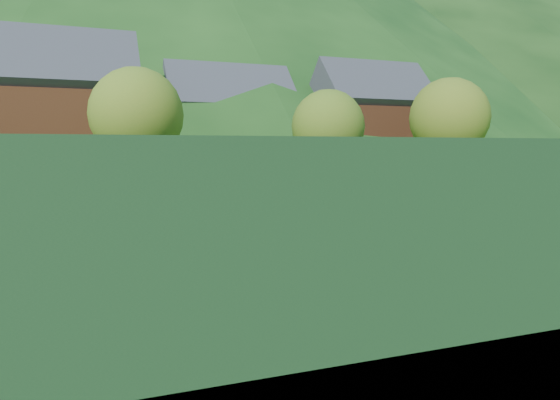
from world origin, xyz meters
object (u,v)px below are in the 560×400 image
object	(u,v)px
student_d	(447,200)
chalet_mid	(228,127)
ball_hopper	(95,238)
student_c	(398,195)
chalet_left	(52,115)
student_a	(338,204)
student_b	(398,200)
chalet_right	(369,125)
tennis_net	(305,217)
coach	(299,222)

from	to	relation	value
student_d	chalet_mid	world-z (taller)	chalet_mid
student_d	ball_hopper	xyz separation A→B (m)	(-13.69, -4.30, 0.02)
student_c	chalet_left	xyz separation A→B (m)	(-15.92, 26.78, 4.84)
student_a	ball_hopper	size ratio (longest dim) A/B	1.45
student_a	student_b	bearing A→B (deg)	158.10
student_c	student_a	bearing A→B (deg)	25.05
student_a	student_d	size ratio (longest dim) A/B	0.99
student_b	ball_hopper	distance (m)	12.59
student_b	chalet_mid	distance (m)	32.73
student_d	chalet_mid	size ratio (longest dim) A/B	0.12
student_c	chalet_right	bearing A→B (deg)	-116.93
tennis_net	chalet_mid	xyz separation A→B (m)	(6.00, 34.00, 4.47)
tennis_net	chalet_left	distance (m)	32.04
student_d	chalet_right	world-z (taller)	chalet_right
coach	tennis_net	xyz separation A→B (m)	(1.44, 2.91, -0.31)
coach	student_d	xyz separation A→B (m)	(8.29, 3.99, -0.08)
student_d	ball_hopper	bearing A→B (deg)	39.50
student_c	ball_hopper	size ratio (longest dim) A/B	1.57
chalet_left	student_c	bearing A→B (deg)	-59.26
student_c	chalet_right	world-z (taller)	chalet_right
student_c	student_d	world-z (taller)	student_c
student_a	chalet_right	bearing A→B (deg)	-146.06
student_d	chalet_left	bearing A→B (deg)	-37.70
student_b	student_c	world-z (taller)	student_c
chalet_left	student_d	bearing A→B (deg)	-59.77
student_d	chalet_right	size ratio (longest dim) A/B	0.12
student_b	chalet_right	bearing A→B (deg)	-114.80
student_a	chalet_right	distance (m)	34.02
coach	chalet_left	distance (m)	34.35
student_c	ball_hopper	bearing A→B (deg)	27.60
student_d	ball_hopper	distance (m)	14.35
chalet_right	student_c	bearing A→B (deg)	-117.73
tennis_net	ball_hopper	size ratio (longest dim) A/B	12.07
ball_hopper	tennis_net	bearing A→B (deg)	25.23
coach	student_c	world-z (taller)	coach
coach	student_d	world-z (taller)	coach
tennis_net	ball_hopper	distance (m)	7.57
student_b	chalet_left	world-z (taller)	chalet_left
student_a	chalet_left	distance (m)	31.35
chalet_left	tennis_net	bearing A→B (deg)	-71.57
student_d	student_a	bearing A→B (deg)	17.40
chalet_left	chalet_right	xyz separation A→B (m)	(30.00, 0.00, -0.39)
ball_hopper	chalet_right	world-z (taller)	chalet_right
student_c	chalet_right	xyz separation A→B (m)	(14.08, 26.78, 4.45)
tennis_net	student_c	bearing A→B (deg)	28.56
chalet_left	student_b	bearing A→B (deg)	-62.50
student_c	ball_hopper	world-z (taller)	student_c
coach	student_a	size ratio (longest dim) A/B	1.12
student_d	tennis_net	size ratio (longest dim) A/B	0.12
tennis_net	coach	bearing A→B (deg)	-116.26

